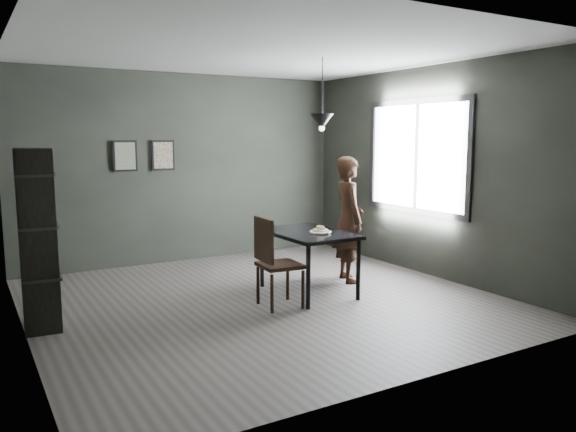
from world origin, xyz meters
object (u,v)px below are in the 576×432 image
cafe_table (308,238)px  pendant_lamp (322,121)px  woman (349,219)px  wood_chair (273,257)px  white_plate (320,232)px  shelf_unit (38,239)px

cafe_table → pendant_lamp: bearing=21.8°
pendant_lamp → woman: bearing=14.2°
pendant_lamp → wood_chair: bearing=-156.5°
wood_chair → pendant_lamp: size_ratio=1.16×
white_plate → woman: bearing=28.7°
cafe_table → shelf_unit: (-2.92, 0.31, 0.21)m
woman → pendant_lamp: size_ratio=1.88×
white_plate → pendant_lamp: 1.33m
cafe_table → woman: woman is taller
wood_chair → shelf_unit: size_ratio=0.57×
woman → shelf_unit: 3.69m
white_plate → shelf_unit: 3.03m
cafe_table → shelf_unit: size_ratio=0.68×
woman → shelf_unit: shelf_unit is taller
cafe_table → wood_chair: (-0.64, -0.29, -0.10)m
cafe_table → shelf_unit: bearing=173.9°
wood_chair → shelf_unit: shelf_unit is taller
woman → pendant_lamp: pendant_lamp is taller
woman → wood_chair: (-1.41, -0.52, -0.24)m
pendant_lamp → cafe_table: bearing=-158.2°
wood_chair → pendant_lamp: bearing=27.3°
cafe_table → white_plate: (0.08, -0.15, 0.08)m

